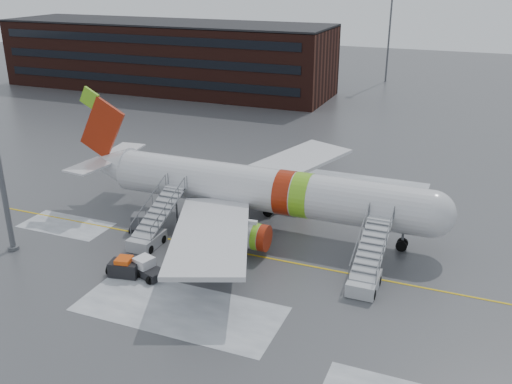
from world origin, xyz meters
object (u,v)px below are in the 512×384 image
at_px(uld_container, 141,223).
at_px(baggage_tractor, 125,268).
at_px(airstair_fwd, 367,271).
at_px(pushback_tug, 147,268).
at_px(airliner, 255,189).
at_px(airstair_aft, 151,231).

relative_size(uld_container, baggage_tractor, 0.77).
height_order(airstair_fwd, pushback_tug, airstair_fwd).
relative_size(pushback_tug, baggage_tractor, 0.95).
height_order(airstair_fwd, uld_container, airstair_fwd).
xyz_separation_m(uld_container, baggage_tractor, (3.20, -7.15, -0.10)).
relative_size(airliner, uld_container, 15.50).
relative_size(airliner, airstair_fwd, 4.55).
xyz_separation_m(airliner, airstair_fwd, (11.39, -6.54, -2.35)).
distance_m(airstair_aft, baggage_tractor, 5.63).
bearing_deg(airstair_aft, airliner, 44.79).
bearing_deg(airliner, airstair_aft, -135.21).
distance_m(airliner, pushback_tug, 12.44).
distance_m(airliner, baggage_tractor, 13.54).
height_order(airliner, pushback_tug, airliner).
height_order(airliner, airstair_fwd, airliner).
distance_m(airstair_fwd, airstair_aft, 17.97).
distance_m(airliner, airstair_aft, 9.57).
distance_m(airliner, airstair_fwd, 13.34).
bearing_deg(baggage_tractor, airstair_aft, 101.00).
xyz_separation_m(airstair_fwd, baggage_tractor, (-16.90, -5.51, -0.44)).
distance_m(airstair_fwd, baggage_tractor, 17.78).
bearing_deg(airliner, baggage_tractor, -114.59).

